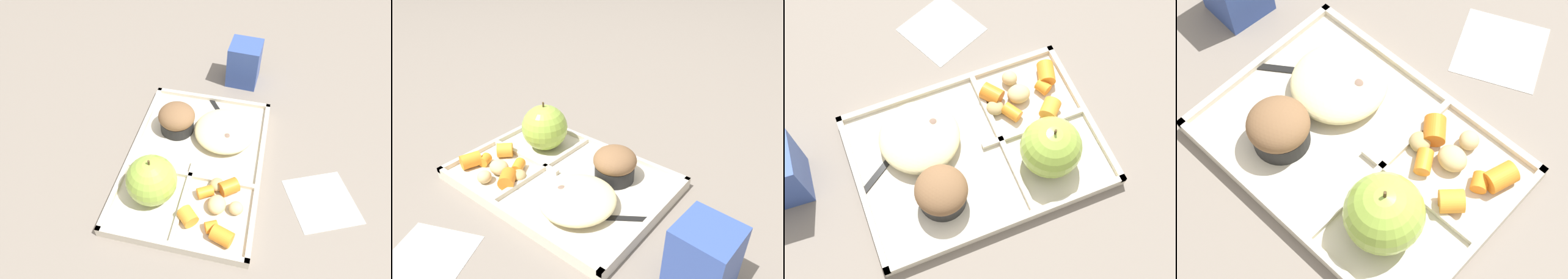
% 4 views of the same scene
% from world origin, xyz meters
% --- Properties ---
extents(ground, '(6.00, 6.00, 0.00)m').
position_xyz_m(ground, '(0.00, 0.00, 0.00)').
color(ground, slate).
extents(lunch_tray, '(0.37, 0.26, 0.02)m').
position_xyz_m(lunch_tray, '(-0.00, 0.00, 0.01)').
color(lunch_tray, beige).
rests_on(lunch_tray, ground).
extents(green_apple, '(0.09, 0.09, 0.10)m').
position_xyz_m(green_apple, '(-0.09, 0.06, 0.06)').
color(green_apple, '#93B742').
rests_on(green_apple, lunch_tray).
extents(bran_muffin, '(0.07, 0.07, 0.06)m').
position_xyz_m(bran_muffin, '(0.07, 0.06, 0.04)').
color(bran_muffin, black).
rests_on(bran_muffin, lunch_tray).
extents(carrot_slice_small, '(0.03, 0.03, 0.02)m').
position_xyz_m(carrot_slice_small, '(-0.14, -0.06, 0.02)').
color(carrot_slice_small, orange).
rests_on(carrot_slice_small, lunch_tray).
extents(carrot_slice_large, '(0.04, 0.04, 0.03)m').
position_xyz_m(carrot_slice_large, '(-0.13, -0.02, 0.03)').
color(carrot_slice_large, orange).
rests_on(carrot_slice_large, lunch_tray).
extents(carrot_slice_edge, '(0.04, 0.04, 0.03)m').
position_xyz_m(carrot_slice_edge, '(-0.05, -0.07, 0.03)').
color(carrot_slice_edge, orange).
rests_on(carrot_slice_edge, lunch_tray).
extents(carrot_slice_back, '(0.03, 0.03, 0.02)m').
position_xyz_m(carrot_slice_back, '(-0.07, -0.03, 0.02)').
color(carrot_slice_back, orange).
rests_on(carrot_slice_back, lunch_tray).
extents(carrot_slice_tilted, '(0.04, 0.04, 0.03)m').
position_xyz_m(carrot_slice_tilted, '(-0.15, -0.08, 0.03)').
color(carrot_slice_tilted, orange).
rests_on(carrot_slice_tilted, lunch_tray).
extents(potato_chunk_large, '(0.04, 0.03, 0.03)m').
position_xyz_m(potato_chunk_large, '(-0.09, -0.06, 0.03)').
color(potato_chunk_large, tan).
rests_on(potato_chunk_large, lunch_tray).
extents(potato_chunk_wedge, '(0.04, 0.04, 0.02)m').
position_xyz_m(potato_chunk_wedge, '(-0.05, -0.05, 0.02)').
color(potato_chunk_wedge, tan).
rests_on(potato_chunk_wedge, lunch_tray).
extents(potato_chunk_small, '(0.03, 0.03, 0.02)m').
position_xyz_m(potato_chunk_small, '(-0.09, -0.09, 0.02)').
color(potato_chunk_small, tan).
rests_on(potato_chunk_small, lunch_tray).
extents(egg_noodle_pile, '(0.12, 0.12, 0.04)m').
position_xyz_m(egg_noodle_pile, '(0.07, -0.04, 0.03)').
color(egg_noodle_pile, beige).
rests_on(egg_noodle_pile, lunch_tray).
extents(meatball_side, '(0.03, 0.03, 0.03)m').
position_xyz_m(meatball_side, '(0.05, -0.05, 0.03)').
color(meatball_side, '#755B4C').
rests_on(meatball_side, lunch_tray).
extents(meatball_back, '(0.03, 0.03, 0.03)m').
position_xyz_m(meatball_back, '(0.08, -0.04, 0.03)').
color(meatball_back, brown).
rests_on(meatball_back, lunch_tray).
extents(meatball_center, '(0.03, 0.03, 0.03)m').
position_xyz_m(meatball_center, '(0.07, -0.04, 0.03)').
color(meatball_center, brown).
rests_on(meatball_center, lunch_tray).
extents(plastic_fork, '(0.13, 0.10, 0.00)m').
position_xyz_m(plastic_fork, '(0.11, -0.04, 0.01)').
color(plastic_fork, black).
rests_on(plastic_fork, lunch_tray).
extents(paper_napkin, '(0.15, 0.15, 0.00)m').
position_xyz_m(paper_napkin, '(-0.03, -0.24, 0.00)').
color(paper_napkin, white).
rests_on(paper_napkin, ground).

